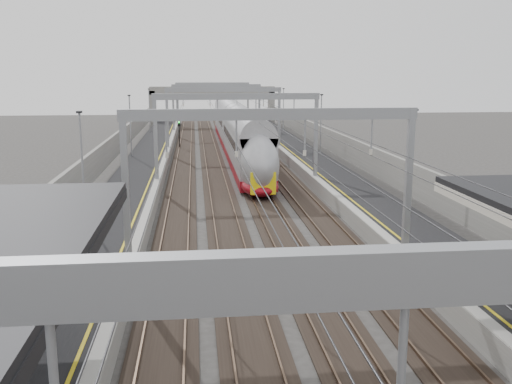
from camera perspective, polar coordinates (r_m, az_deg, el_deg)
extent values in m
cube|color=black|center=(48.48, -11.63, 1.32)|extent=(4.00, 120.00, 1.00)
cube|color=black|center=(49.55, 7.12, 1.69)|extent=(4.00, 120.00, 1.00)
cube|color=black|center=(48.34, -7.48, 0.88)|extent=(2.40, 140.00, 0.08)
cube|color=brown|center=(48.35, -8.33, 0.96)|extent=(0.07, 140.00, 0.14)
cube|color=brown|center=(48.31, -6.63, 1.00)|extent=(0.07, 140.00, 0.14)
cube|color=black|center=(48.36, -3.92, 0.95)|extent=(2.40, 140.00, 0.08)
cube|color=brown|center=(48.32, -4.78, 1.04)|extent=(0.07, 140.00, 0.14)
cube|color=brown|center=(48.38, -3.07, 1.07)|extent=(0.07, 140.00, 0.14)
cube|color=black|center=(48.57, -0.38, 1.03)|extent=(2.40, 140.00, 0.08)
cube|color=brown|center=(48.48, -1.23, 1.11)|extent=(0.07, 140.00, 0.14)
cube|color=brown|center=(48.63, 0.46, 1.15)|extent=(0.07, 140.00, 0.14)
cube|color=black|center=(48.95, 3.11, 1.09)|extent=(2.40, 140.00, 0.08)
cube|color=brown|center=(48.83, 2.28, 1.18)|extent=(0.07, 140.00, 0.14)
cube|color=brown|center=(49.06, 3.94, 1.21)|extent=(0.07, 140.00, 0.14)
cube|color=gray|center=(25.12, -12.92, 0.52)|extent=(0.28, 0.28, 6.60)
cube|color=gray|center=(26.72, 14.99, 1.07)|extent=(0.28, 0.28, 6.60)
cube|color=gray|center=(24.76, 1.51, 7.78)|extent=(13.00, 0.25, 0.50)
cube|color=gray|center=(44.84, -10.01, 5.46)|extent=(0.28, 0.28, 6.60)
cube|color=gray|center=(45.75, 6.01, 5.69)|extent=(0.28, 0.28, 6.60)
cube|color=gray|center=(44.64, -1.95, 9.53)|extent=(13.00, 0.25, 0.50)
cube|color=gray|center=(64.73, -8.87, 7.37)|extent=(0.28, 0.28, 6.60)
cube|color=gray|center=(65.36, 2.32, 7.54)|extent=(0.28, 0.28, 6.60)
cube|color=gray|center=(64.59, -3.28, 10.19)|extent=(13.00, 0.25, 0.50)
cube|color=gray|center=(84.67, -8.27, 8.38)|extent=(0.28, 0.28, 6.60)
cube|color=gray|center=(85.16, 0.33, 8.52)|extent=(0.28, 0.28, 6.60)
cube|color=gray|center=(84.56, -3.99, 10.54)|extent=(13.00, 0.25, 0.50)
cube|color=gray|center=(102.64, -7.92, 8.95)|extent=(0.28, 0.28, 6.60)
cube|color=gray|center=(103.04, -0.81, 9.07)|extent=(0.28, 0.28, 6.60)
cube|color=gray|center=(102.55, -4.39, 10.73)|extent=(13.00, 0.25, 0.50)
cylinder|color=#262628|center=(52.62, -7.52, 7.75)|extent=(0.03, 140.00, 0.03)
cylinder|color=#262628|center=(52.63, -4.23, 7.82)|extent=(0.03, 140.00, 0.03)
cylinder|color=#262628|center=(52.82, -0.94, 7.86)|extent=(0.03, 140.00, 0.03)
cylinder|color=#262628|center=(53.18, 2.31, 7.88)|extent=(0.03, 140.00, 0.03)
cube|color=slate|center=(102.57, -4.38, 10.09)|extent=(22.00, 2.20, 1.40)
cube|color=slate|center=(102.91, -10.26, 8.22)|extent=(1.00, 2.20, 6.20)
cube|color=slate|center=(103.58, 1.53, 8.42)|extent=(1.00, 2.20, 6.20)
cube|color=slate|center=(48.71, -15.43, 2.49)|extent=(0.30, 120.00, 3.20)
cube|color=slate|center=(50.20, 10.71, 2.98)|extent=(0.30, 120.00, 3.20)
cube|color=maroon|center=(55.45, -1.12, 2.98)|extent=(2.91, 24.82, 0.86)
cube|color=#99999E|center=(55.18, -1.13, 5.09)|extent=(2.91, 24.82, 3.24)
cube|color=black|center=(46.99, -0.19, 0.98)|extent=(2.16, 2.59, 0.54)
cube|color=maroon|center=(80.43, -2.71, 5.70)|extent=(2.91, 24.82, 0.86)
cube|color=#99999E|center=(80.25, -2.73, 7.15)|extent=(2.91, 24.82, 3.24)
cube|color=black|center=(71.86, -2.29, 4.71)|extent=(2.16, 2.59, 0.54)
ellipsoid|color=#99999E|center=(42.78, 0.36, 2.72)|extent=(2.91, 5.61, 4.53)
cube|color=yellow|center=(40.67, 0.72, 0.86)|extent=(1.83, 0.12, 1.62)
cube|color=black|center=(40.88, 0.65, 3.21)|extent=(1.73, 0.61, 1.01)
cylinder|color=black|center=(71.62, -7.68, 5.56)|extent=(0.12, 0.12, 3.00)
cube|color=black|center=(71.47, -7.71, 6.84)|extent=(0.32, 0.22, 0.75)
sphere|color=#0CE526|center=(71.33, -7.72, 6.95)|extent=(0.16, 0.16, 0.16)
cylinder|color=black|center=(73.82, -1.08, 5.84)|extent=(0.12, 0.12, 3.00)
cube|color=black|center=(73.67, -1.08, 7.08)|extent=(0.32, 0.22, 0.75)
sphere|color=red|center=(73.53, -1.08, 7.19)|extent=(0.16, 0.16, 0.16)
cylinder|color=black|center=(79.28, 0.17, 6.25)|extent=(0.12, 0.12, 3.00)
cube|color=black|center=(79.14, 0.17, 7.41)|extent=(0.32, 0.22, 0.75)
sphere|color=red|center=(79.00, 0.18, 7.51)|extent=(0.16, 0.16, 0.16)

